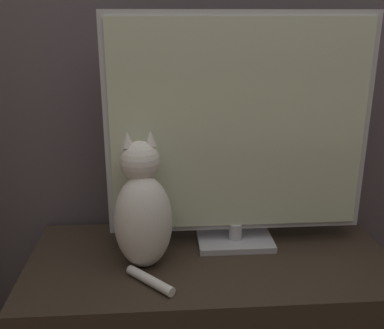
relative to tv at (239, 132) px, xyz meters
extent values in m
cube|color=#33281E|center=(-0.09, -0.08, -0.59)|extent=(1.14, 0.53, 0.42)
cube|color=#B7B7BC|center=(0.00, 0.00, -0.37)|extent=(0.25, 0.15, 0.02)
cylinder|color=#B7B7BC|center=(0.00, 0.00, -0.34)|extent=(0.04, 0.04, 0.06)
cube|color=#B7B7BC|center=(0.00, 0.00, 0.02)|extent=(0.82, 0.02, 0.68)
cube|color=beige|center=(0.00, -0.01, 0.02)|extent=(0.79, 0.01, 0.65)
ellipsoid|color=silver|center=(-0.30, -0.12, -0.24)|extent=(0.20, 0.18, 0.29)
ellipsoid|color=black|center=(-0.31, -0.06, -0.25)|extent=(0.10, 0.07, 0.16)
sphere|color=silver|center=(-0.30, -0.09, -0.06)|extent=(0.14, 0.14, 0.12)
cone|color=silver|center=(-0.33, -0.09, 0.01)|extent=(0.04, 0.04, 0.04)
cone|color=silver|center=(-0.27, -0.08, 0.01)|extent=(0.04, 0.04, 0.04)
cylinder|color=silver|center=(-0.28, -0.23, -0.37)|extent=(0.14, 0.15, 0.03)
camera|label=1|loc=(-0.24, -1.33, 0.34)|focal=42.00mm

